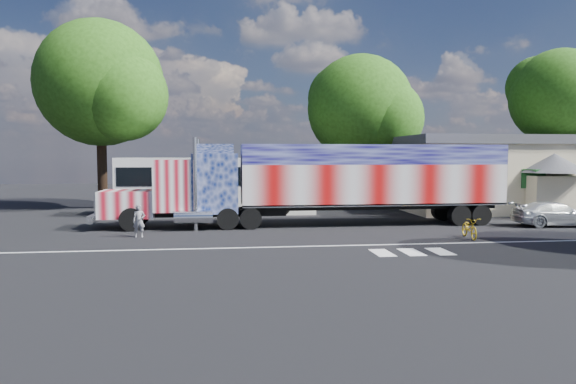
{
  "coord_description": "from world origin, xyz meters",
  "views": [
    {
      "loc": [
        -3.36,
        -24.25,
        3.82
      ],
      "look_at": [
        0.0,
        3.0,
        1.9
      ],
      "focal_mm": 32.0,
      "sensor_mm": 36.0,
      "label": 1
    }
  ],
  "objects": [
    {
      "name": "tree_nw_a",
      "position": [
        -12.16,
        14.8,
        9.06
      ],
      "size": [
        9.58,
        9.12,
        13.68
      ],
      "color": "black",
      "rests_on": "ground"
    },
    {
      "name": "tree_ne_a",
      "position": [
        7.44,
        15.47,
        7.56
      ],
      "size": [
        8.78,
        8.37,
        11.8
      ],
      "color": "black",
      "rests_on": "ground"
    },
    {
      "name": "parked_car",
      "position": [
        14.56,
        1.63,
        0.66
      ],
      "size": [
        4.69,
        2.21,
        1.32
      ],
      "primitive_type": "imported",
      "rotation": [
        0.0,
        0.0,
        1.49
      ],
      "color": "silver",
      "rests_on": "ground"
    },
    {
      "name": "ground",
      "position": [
        0.0,
        0.0,
        0.0
      ],
      "size": [
        100.0,
        100.0,
        0.0
      ],
      "primitive_type": "plane",
      "color": "black"
    },
    {
      "name": "coach_bus",
      "position": [
        -3.86,
        9.79,
        1.93
      ],
      "size": [
        12.78,
        2.97,
        3.72
      ],
      "color": "silver",
      "rests_on": "ground"
    },
    {
      "name": "lane_markings",
      "position": [
        1.71,
        -3.77,
        0.01
      ],
      "size": [
        30.0,
        2.67,
        0.01
      ],
      "color": "silver",
      "rests_on": "ground"
    },
    {
      "name": "hall_building",
      "position": [
        19.92,
        10.86,
        2.62
      ],
      "size": [
        22.4,
        12.8,
        5.2
      ],
      "color": "beige",
      "rests_on": "ground"
    },
    {
      "name": "tree_far_ne",
      "position": [
        25.07,
        16.57,
        8.79
      ],
      "size": [
        8.5,
        8.1,
        12.9
      ],
      "color": "black",
      "rests_on": "ground"
    },
    {
      "name": "semi_truck",
      "position": [
        2.03,
        3.67,
        2.46
      ],
      "size": [
        22.41,
        3.54,
        4.78
      ],
      "color": "black",
      "rests_on": "ground"
    },
    {
      "name": "bicycle",
      "position": [
        7.93,
        -1.78,
        0.49
      ],
      "size": [
        0.87,
        1.93,
        0.98
      ],
      "primitive_type": "imported",
      "rotation": [
        0.0,
        0.0,
        -0.12
      ],
      "color": "gold",
      "rests_on": "ground"
    },
    {
      "name": "woman",
      "position": [
        -7.4,
        0.43,
        0.77
      ],
      "size": [
        0.6,
        0.42,
        1.54
      ],
      "primitive_type": "imported",
      "rotation": [
        0.0,
        0.0,
        0.1
      ],
      "color": "slate",
      "rests_on": "ground"
    }
  ]
}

